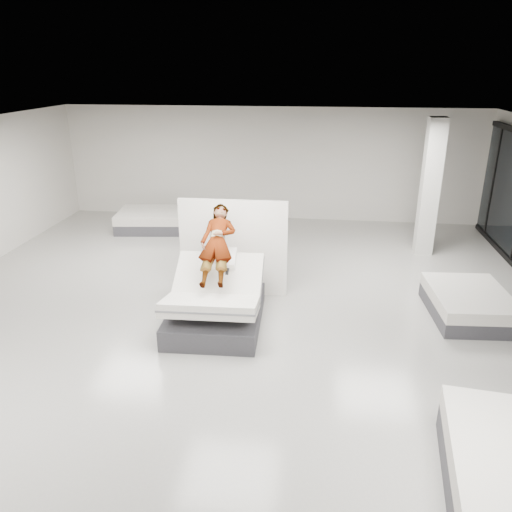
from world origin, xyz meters
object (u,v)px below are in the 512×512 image
object	(u,v)px
person	(217,253)
divider_panel	(233,248)
column	(430,188)
remote	(227,271)
hero_bed	(216,304)
flat_bed_right_far	(469,304)
flat_bed_left_far	(153,220)

from	to	relation	value
person	divider_panel	size ratio (longest dim) A/B	0.78
column	remote	bearing A→B (deg)	-133.71
hero_bed	flat_bed_right_far	world-z (taller)	hero_bed
flat_bed_right_far	divider_panel	bearing A→B (deg)	174.14
hero_bed	divider_panel	bearing A→B (deg)	86.25
divider_panel	flat_bed_right_far	bearing A→B (deg)	-6.43
flat_bed_left_far	column	world-z (taller)	column
person	flat_bed_left_far	size ratio (longest dim) A/B	0.81
person	divider_panel	bearing A→B (deg)	82.35
remote	flat_bed_left_far	xyz separation A→B (m)	(-3.05, 5.18, -0.77)
person	column	xyz separation A→B (m)	(4.26, 3.87, 0.38)
person	remote	distance (m)	0.46
hero_bed	person	bearing A→B (deg)	92.14
flat_bed_left_far	column	size ratio (longest dim) A/B	0.63
remote	flat_bed_right_far	world-z (taller)	remote
flat_bed_right_far	column	world-z (taller)	column
remote	flat_bed_left_far	size ratio (longest dim) A/B	0.07
flat_bed_right_far	column	distance (m)	3.57
divider_panel	column	world-z (taller)	column
person	flat_bed_left_far	distance (m)	5.68
person	divider_panel	distance (m)	1.06
divider_panel	flat_bed_right_far	distance (m)	4.45
flat_bed_left_far	remote	bearing A→B (deg)	-59.49
remote	person	bearing A→B (deg)	122.15
person	flat_bed_right_far	bearing A→B (deg)	5.12
hero_bed	column	size ratio (longest dim) A/B	0.66
hero_bed	remote	distance (m)	0.68
person	remote	size ratio (longest dim) A/B	11.73
flat_bed_right_far	column	bearing A→B (deg)	93.72
hero_bed	flat_bed_left_far	bearing A→B (deg)	118.82
divider_panel	flat_bed_right_far	xyz separation A→B (m)	(4.37, -0.45, -0.71)
hero_bed	divider_panel	xyz separation A→B (m)	(0.09, 1.33, 0.57)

